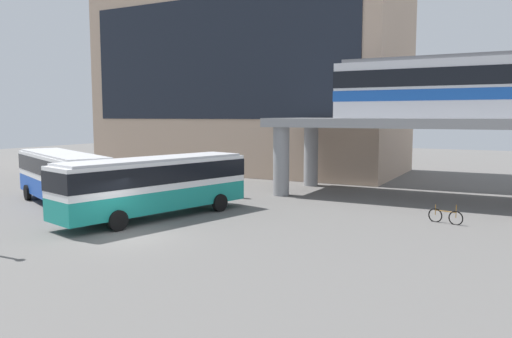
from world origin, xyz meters
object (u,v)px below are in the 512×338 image
at_px(bicycle_brown, 445,216).
at_px(pedestrian_by_bike_rack, 239,187).
at_px(station_building, 250,75).
at_px(bus_secondary, 62,173).
at_px(bus_main, 155,181).

height_order(bicycle_brown, pedestrian_by_bike_rack, pedestrian_by_bike_rack).
bearing_deg(station_building, bus_secondary, -90.09).
bearing_deg(bus_secondary, bus_main, -1.45).
bearing_deg(bus_secondary, bicycle_brown, 14.65).
height_order(station_building, bicycle_brown, station_building).
height_order(station_building, bus_secondary, station_building).
xyz_separation_m(bus_secondary, bicycle_brown, (21.15, 5.53, -1.63)).
relative_size(bus_secondary, bicycle_brown, 6.34).
relative_size(station_building, bus_main, 2.62).
relative_size(bus_main, bus_secondary, 1.02).
distance_m(station_building, bus_secondary, 24.90).
bearing_deg(bus_main, pedestrian_by_bike_rack, 84.40).
bearing_deg(bus_main, bicycle_brown, 22.31).
distance_m(station_building, bus_main, 26.08).
relative_size(bus_secondary, pedestrian_by_bike_rack, 6.92).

